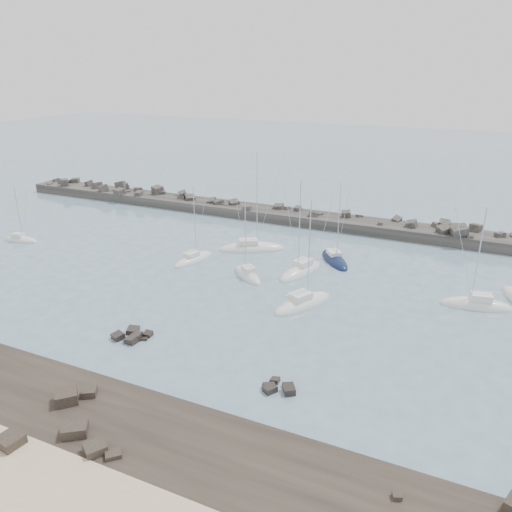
{
  "coord_description": "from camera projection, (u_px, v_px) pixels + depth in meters",
  "views": [
    {
      "loc": [
        27.36,
        -45.82,
        27.37
      ],
      "look_at": [
        0.9,
        12.0,
        2.86
      ],
      "focal_mm": 35.0,
      "sensor_mm": 36.0,
      "label": 1
    }
  ],
  "objects": [
    {
      "name": "ground",
      "position": [
        207.0,
        310.0,
        59.35
      ],
      "size": [
        400.0,
        400.0,
        0.0
      ],
      "primitive_type": "plane",
      "color": "slate",
      "rests_on": "ground"
    },
    {
      "name": "sailboat_5",
      "position": [
        301.0,
        272.0,
        69.95
      ],
      "size": [
        5.24,
        9.44,
        14.37
      ],
      "color": "silver",
      "rests_on": "ground"
    },
    {
      "name": "rock_shelf",
      "position": [
        71.0,
        422.0,
        40.78
      ],
      "size": [
        140.0,
        12.0,
        2.08
      ],
      "color": "black",
      "rests_on": "ground"
    },
    {
      "name": "sailboat_0",
      "position": [
        21.0,
        240.0,
        82.41
      ],
      "size": [
        6.44,
        3.06,
        9.96
      ],
      "color": "silver",
      "rests_on": "ground"
    },
    {
      "name": "sailboat_8",
      "position": [
        476.0,
        306.0,
        60.11
      ],
      "size": [
        8.76,
        4.16,
        13.47
      ],
      "color": "silver",
      "rests_on": "ground"
    },
    {
      "name": "sailboat_3",
      "position": [
        252.0,
        249.0,
        78.67
      ],
      "size": [
        10.68,
        7.91,
        16.35
      ],
      "color": "silver",
      "rests_on": "ground"
    },
    {
      "name": "sailboat_7",
      "position": [
        335.0,
        260.0,
        74.11
      ],
      "size": [
        7.06,
        8.31,
        13.19
      ],
      "color": "#0E193B",
      "rests_on": "ground"
    },
    {
      "name": "sailboat_4",
      "position": [
        247.0,
        275.0,
        68.71
      ],
      "size": [
        6.73,
        6.02,
        11.19
      ],
      "color": "silver",
      "rests_on": "ground"
    },
    {
      "name": "sailboat_2",
      "position": [
        193.0,
        260.0,
        74.31
      ],
      "size": [
        4.06,
        8.0,
        12.11
      ],
      "color": "silver",
      "rests_on": "ground"
    },
    {
      "name": "rock_cluster_near",
      "position": [
        132.0,
        336.0,
        53.33
      ],
      "size": [
        3.95,
        3.57,
        1.14
      ],
      "color": "black",
      "rests_on": "ground"
    },
    {
      "name": "rock_cluster_far",
      "position": [
        279.0,
        389.0,
        44.87
      ],
      "size": [
        3.38,
        2.75,
        1.38
      ],
      "color": "black",
      "rests_on": "ground"
    },
    {
      "name": "sailboat_6",
      "position": [
        303.0,
        304.0,
        60.51
      ],
      "size": [
        6.46,
        9.23,
        14.19
      ],
      "color": "silver",
      "rests_on": "ground"
    },
    {
      "name": "breakwater",
      "position": [
        271.0,
        217.0,
        94.52
      ],
      "size": [
        115.0,
        7.1,
        5.36
      ],
      "color": "#302E2B",
      "rests_on": "ground"
    }
  ]
}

